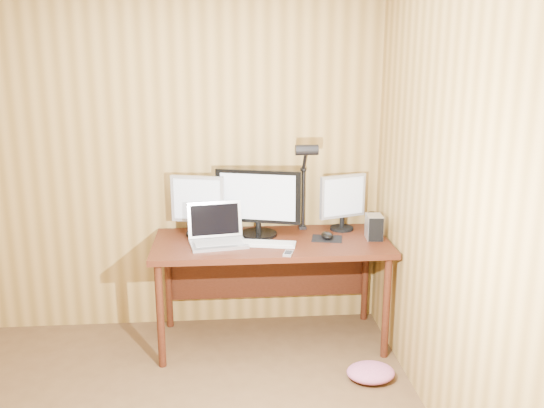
{
  "coord_description": "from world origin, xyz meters",
  "views": [
    {
      "loc": [
        0.62,
        -2.1,
        1.97
      ],
      "look_at": [
        0.93,
        1.58,
        1.02
      ],
      "focal_mm": 38.0,
      "sensor_mm": 36.0,
      "label": 1
    }
  ],
  "objects": [
    {
      "name": "room_shell",
      "position": [
        0.0,
        0.0,
        1.25
      ],
      "size": [
        4.0,
        4.0,
        4.0
      ],
      "color": "brown",
      "rests_on": "ground"
    },
    {
      "name": "desk",
      "position": [
        0.93,
        1.7,
        0.63
      ],
      "size": [
        1.6,
        0.7,
        0.75
      ],
      "color": "#401A0D",
      "rests_on": "floor"
    },
    {
      "name": "monitor_center",
      "position": [
        0.85,
        1.75,
        0.99
      ],
      "size": [
        0.59,
        0.26,
        0.47
      ],
      "rotation": [
        0.0,
        0.0,
        -0.28
      ],
      "color": "black",
      "rests_on": "desk"
    },
    {
      "name": "monitor_left",
      "position": [
        0.43,
        1.79,
        0.98
      ],
      "size": [
        0.37,
        0.18,
        0.42
      ],
      "rotation": [
        0.0,
        0.0,
        -0.26
      ],
      "color": "black",
      "rests_on": "desk"
    },
    {
      "name": "monitor_right",
      "position": [
        1.46,
        1.84,
        0.97
      ],
      "size": [
        0.35,
        0.17,
        0.4
      ],
      "rotation": [
        0.0,
        0.0,
        0.34
      ],
      "color": "black",
      "rests_on": "desk"
    },
    {
      "name": "laptop",
      "position": [
        0.56,
        1.61,
        0.82
      ],
      "size": [
        0.41,
        0.34,
        0.27
      ],
      "rotation": [
        0.0,
        0.0,
        0.17
      ],
      "color": "silver",
      "rests_on": "desk"
    },
    {
      "name": "keyboard",
      "position": [
        0.88,
        1.54,
        0.76
      ],
      "size": [
        0.42,
        0.2,
        0.02
      ],
      "rotation": [
        0.0,
        0.0,
        -0.21
      ],
      "color": "silver",
      "rests_on": "desk"
    },
    {
      "name": "mousepad",
      "position": [
        1.31,
        1.63,
        0.75
      ],
      "size": [
        0.24,
        0.21,
        0.0
      ],
      "primitive_type": "cube",
      "rotation": [
        0.0,
        0.0,
        -0.21
      ],
      "color": "black",
      "rests_on": "desk"
    },
    {
      "name": "mouse",
      "position": [
        1.31,
        1.63,
        0.77
      ],
      "size": [
        0.1,
        0.13,
        0.04
      ],
      "primitive_type": "ellipsoid",
      "rotation": [
        0.0,
        0.0,
        -0.23
      ],
      "color": "black",
      "rests_on": "mousepad"
    },
    {
      "name": "hard_drive",
      "position": [
        1.64,
        1.61,
        0.83
      ],
      "size": [
        0.11,
        0.16,
        0.17
      ],
      "rotation": [
        0.0,
        0.0,
        -0.08
      ],
      "color": "silver",
      "rests_on": "desk"
    },
    {
      "name": "phone",
      "position": [
        1.01,
        1.34,
        0.76
      ],
      "size": [
        0.08,
        0.12,
        0.01
      ],
      "rotation": [
        0.0,
        0.0,
        -0.29
      ],
      "color": "silver",
      "rests_on": "desk"
    },
    {
      "name": "speaker",
      "position": [
        1.69,
        1.88,
        0.81
      ],
      "size": [
        0.05,
        0.05,
        0.11
      ],
      "primitive_type": "cylinder",
      "color": "black",
      "rests_on": "desk"
    },
    {
      "name": "desk_lamp",
      "position": [
        1.18,
        1.81,
        1.17
      ],
      "size": [
        0.16,
        0.22,
        0.68
      ],
      "rotation": [
        0.0,
        0.0,
        -0.2
      ],
      "color": "black",
      "rests_on": "desk"
    },
    {
      "name": "fabric_pile",
      "position": [
        1.51,
        1.06,
        0.05
      ],
      "size": [
        0.3,
        0.25,
        0.1
      ],
      "primitive_type": null,
      "rotation": [
        0.0,
        0.0,
        0.0
      ],
      "color": "#C05C83",
      "rests_on": "floor"
    }
  ]
}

